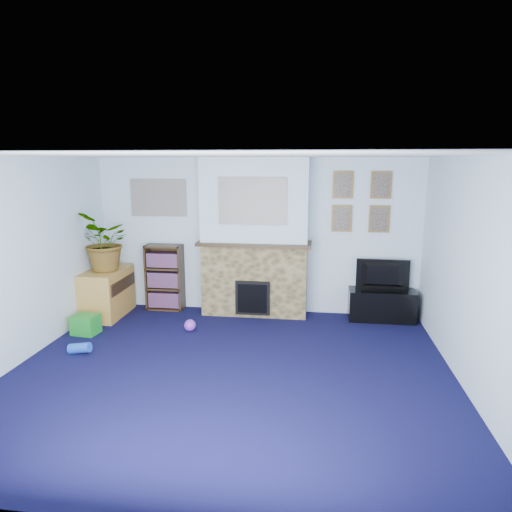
# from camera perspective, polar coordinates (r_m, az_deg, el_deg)

# --- Properties ---
(floor) EXTENTS (5.00, 4.50, 0.01)m
(floor) POSITION_cam_1_polar(r_m,az_deg,el_deg) (5.33, -3.25, -14.30)
(floor) COLOR #0E0E34
(floor) RESTS_ON ground
(ceiling) EXTENTS (5.00, 4.50, 0.01)m
(ceiling) POSITION_cam_1_polar(r_m,az_deg,el_deg) (4.79, -3.58, 12.44)
(ceiling) COLOR white
(ceiling) RESTS_ON wall_back
(wall_back) EXTENTS (5.00, 0.04, 2.40)m
(wall_back) POSITION_cam_1_polar(r_m,az_deg,el_deg) (7.11, 0.03, 2.51)
(wall_back) COLOR silver
(wall_back) RESTS_ON ground
(wall_front) EXTENTS (5.00, 0.04, 2.40)m
(wall_front) POSITION_cam_1_polar(r_m,az_deg,el_deg) (2.86, -12.18, -12.05)
(wall_front) COLOR silver
(wall_front) RESTS_ON ground
(wall_left) EXTENTS (0.04, 4.50, 2.40)m
(wall_left) POSITION_cam_1_polar(r_m,az_deg,el_deg) (5.93, -27.88, -0.73)
(wall_left) COLOR silver
(wall_left) RESTS_ON ground
(wall_right) EXTENTS (0.04, 4.50, 2.40)m
(wall_right) POSITION_cam_1_polar(r_m,az_deg,el_deg) (5.09, 25.45, -2.36)
(wall_right) COLOR silver
(wall_right) RESTS_ON ground
(chimney_breast) EXTENTS (1.72, 0.50, 2.40)m
(chimney_breast) POSITION_cam_1_polar(r_m,az_deg,el_deg) (6.91, -0.19, 2.11)
(chimney_breast) COLOR brown
(chimney_breast) RESTS_ON ground
(collage_main) EXTENTS (1.00, 0.03, 0.68)m
(collage_main) POSITION_cam_1_polar(r_m,az_deg,el_deg) (6.63, -0.44, 6.90)
(collage_main) COLOR gray
(collage_main) RESTS_ON chimney_breast
(collage_left) EXTENTS (0.90, 0.03, 0.58)m
(collage_left) POSITION_cam_1_polar(r_m,az_deg,el_deg) (7.39, -12.09, 7.14)
(collage_left) COLOR gray
(collage_left) RESTS_ON wall_back
(portrait_tl) EXTENTS (0.30, 0.03, 0.40)m
(portrait_tl) POSITION_cam_1_polar(r_m,az_deg,el_deg) (6.95, 10.82, 8.74)
(portrait_tl) COLOR brown
(portrait_tl) RESTS_ON wall_back
(portrait_tr) EXTENTS (0.30, 0.03, 0.40)m
(portrait_tr) POSITION_cam_1_polar(r_m,az_deg,el_deg) (7.00, 15.37, 8.55)
(portrait_tr) COLOR brown
(portrait_tr) RESTS_ON wall_back
(portrait_bl) EXTENTS (0.30, 0.03, 0.40)m
(portrait_bl) POSITION_cam_1_polar(r_m,az_deg,el_deg) (6.99, 10.67, 4.64)
(portrait_bl) COLOR brown
(portrait_bl) RESTS_ON wall_back
(portrait_br) EXTENTS (0.30, 0.03, 0.40)m
(portrait_br) POSITION_cam_1_polar(r_m,az_deg,el_deg) (7.04, 15.15, 4.49)
(portrait_br) COLOR brown
(portrait_br) RESTS_ON wall_back
(tv_stand) EXTENTS (0.97, 0.41, 0.46)m
(tv_stand) POSITION_cam_1_polar(r_m,az_deg,el_deg) (7.13, 15.41, -5.95)
(tv_stand) COLOR black
(tv_stand) RESTS_ON ground
(television) EXTENTS (0.78, 0.13, 0.45)m
(television) POSITION_cam_1_polar(r_m,az_deg,el_deg) (7.02, 15.59, -2.33)
(television) COLOR black
(television) RESTS_ON tv_stand
(bookshelf) EXTENTS (0.58, 0.28, 1.05)m
(bookshelf) POSITION_cam_1_polar(r_m,az_deg,el_deg) (7.44, -11.30, -2.79)
(bookshelf) COLOR #312212
(bookshelf) RESTS_ON ground
(sideboard) EXTENTS (0.51, 0.93, 0.72)m
(sideboard) POSITION_cam_1_polar(r_m,az_deg,el_deg) (7.40, -18.08, -4.45)
(sideboard) COLOR #B9893B
(sideboard) RESTS_ON ground
(potted_plant) EXTENTS (1.04, 1.06, 0.89)m
(potted_plant) POSITION_cam_1_polar(r_m,az_deg,el_deg) (7.16, -18.31, 1.72)
(potted_plant) COLOR #26661E
(potted_plant) RESTS_ON sideboard
(mantel_clock) EXTENTS (0.11, 0.06, 0.15)m
(mantel_clock) POSITION_cam_1_polar(r_m,az_deg,el_deg) (6.86, -0.19, 2.34)
(mantel_clock) COLOR gold
(mantel_clock) RESTS_ON chimney_breast
(mantel_candle) EXTENTS (0.05, 0.05, 0.17)m
(mantel_candle) POSITION_cam_1_polar(r_m,az_deg,el_deg) (6.82, 2.69, 2.36)
(mantel_candle) COLOR #B2BFC6
(mantel_candle) RESTS_ON chimney_breast
(mantel_teddy) EXTENTS (0.11, 0.11, 0.11)m
(mantel_teddy) POSITION_cam_1_polar(r_m,az_deg,el_deg) (6.95, -4.58, 2.39)
(mantel_teddy) COLOR gray
(mantel_teddy) RESTS_ON chimney_breast
(mantel_can) EXTENTS (0.06, 0.06, 0.13)m
(mantel_can) POSITION_cam_1_polar(r_m,az_deg,el_deg) (6.80, 5.41, 2.13)
(mantel_can) COLOR yellow
(mantel_can) RESTS_ON chimney_breast
(green_crate) EXTENTS (0.36, 0.30, 0.27)m
(green_crate) POSITION_cam_1_polar(r_m,az_deg,el_deg) (6.78, -20.53, -7.97)
(green_crate) COLOR #198C26
(green_crate) RESTS_ON ground
(toy_ball) EXTENTS (0.17, 0.17, 0.17)m
(toy_ball) POSITION_cam_1_polar(r_m,az_deg,el_deg) (6.54, -8.25, -8.50)
(toy_ball) COLOR purple
(toy_ball) RESTS_ON ground
(toy_block) EXTENTS (0.19, 0.19, 0.22)m
(toy_block) POSITION_cam_1_polar(r_m,az_deg,el_deg) (6.92, -20.86, -7.86)
(toy_block) COLOR yellow
(toy_block) RESTS_ON ground
(toy_tube) EXTENTS (0.29, 0.13, 0.16)m
(toy_tube) POSITION_cam_1_polar(r_m,az_deg,el_deg) (6.17, -21.17, -10.69)
(toy_tube) COLOR blue
(toy_tube) RESTS_ON ground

